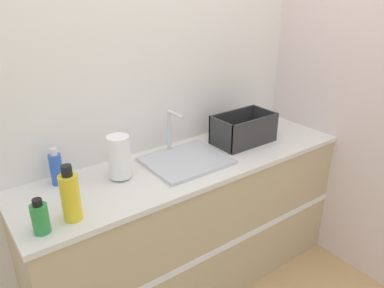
{
  "coord_description": "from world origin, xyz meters",
  "views": [
    {
      "loc": [
        -1.16,
        -1.31,
        1.87
      ],
      "look_at": [
        -0.01,
        0.25,
        1.02
      ],
      "focal_mm": 35.0,
      "sensor_mm": 36.0,
      "label": 1
    }
  ],
  "objects_px": {
    "paper_towel_roll": "(119,157)",
    "bottle_green": "(40,218)",
    "bottle_blue": "(56,168)",
    "sink": "(185,159)",
    "dish_rack": "(243,131)",
    "bottle_yellow": "(70,196)"
  },
  "relations": [
    {
      "from": "bottle_green",
      "to": "bottle_yellow",
      "type": "bearing_deg",
      "value": 6.66
    },
    {
      "from": "bottle_yellow",
      "to": "paper_towel_roll",
      "type": "bearing_deg",
      "value": 32.72
    },
    {
      "from": "sink",
      "to": "bottle_green",
      "type": "xyz_separation_m",
      "value": [
        -0.87,
        -0.19,
        0.05
      ]
    },
    {
      "from": "sink",
      "to": "bottle_blue",
      "type": "bearing_deg",
      "value": 165.1
    },
    {
      "from": "bottle_green",
      "to": "bottle_blue",
      "type": "xyz_separation_m",
      "value": [
        0.19,
        0.37,
        0.02
      ]
    },
    {
      "from": "bottle_yellow",
      "to": "dish_rack",
      "type": "bearing_deg",
      "value": 8.84
    },
    {
      "from": "sink",
      "to": "bottle_green",
      "type": "distance_m",
      "value": 0.89
    },
    {
      "from": "dish_rack",
      "to": "bottle_blue",
      "type": "xyz_separation_m",
      "value": [
        -1.15,
        0.17,
        0.02
      ]
    },
    {
      "from": "sink",
      "to": "dish_rack",
      "type": "height_order",
      "value": "sink"
    },
    {
      "from": "sink",
      "to": "dish_rack",
      "type": "distance_m",
      "value": 0.48
    },
    {
      "from": "sink",
      "to": "bottle_green",
      "type": "bearing_deg",
      "value": -167.77
    },
    {
      "from": "bottle_yellow",
      "to": "bottle_green",
      "type": "xyz_separation_m",
      "value": [
        -0.14,
        -0.02,
        -0.05
      ]
    },
    {
      "from": "paper_towel_roll",
      "to": "dish_rack",
      "type": "distance_m",
      "value": 0.87
    },
    {
      "from": "paper_towel_roll",
      "to": "bottle_blue",
      "type": "relative_size",
      "value": 1.19
    },
    {
      "from": "bottle_blue",
      "to": "paper_towel_roll",
      "type": "bearing_deg",
      "value": -25.14
    },
    {
      "from": "bottle_green",
      "to": "sink",
      "type": "bearing_deg",
      "value": 12.23
    },
    {
      "from": "sink",
      "to": "bottle_yellow",
      "type": "height_order",
      "value": "sink"
    },
    {
      "from": "bottle_blue",
      "to": "dish_rack",
      "type": "bearing_deg",
      "value": -8.21
    },
    {
      "from": "paper_towel_roll",
      "to": "bottle_green",
      "type": "xyz_separation_m",
      "value": [
        -0.48,
        -0.23,
        -0.05
      ]
    },
    {
      "from": "paper_towel_roll",
      "to": "bottle_yellow",
      "type": "bearing_deg",
      "value": -147.28
    },
    {
      "from": "dish_rack",
      "to": "bottle_blue",
      "type": "distance_m",
      "value": 1.17
    },
    {
      "from": "bottle_yellow",
      "to": "bottle_green",
      "type": "relative_size",
      "value": 1.65
    }
  ]
}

